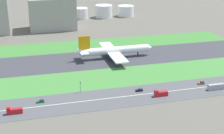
{
  "coord_description": "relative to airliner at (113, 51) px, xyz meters",
  "views": [
    {
      "loc": [
        -49.33,
        -248.34,
        86.27
      ],
      "look_at": [
        8.28,
        -36.5,
        6.0
      ],
      "focal_mm": 53.69,
      "sensor_mm": 36.0,
      "label": 1
    }
  ],
  "objects": [
    {
      "name": "grass_median_north",
      "position": [
        -19.03,
        41.0,
        -6.18
      ],
      "size": [
        280.0,
        36.0,
        0.1
      ],
      "primitive_type": "cube",
      "color": "#3D7A33",
      "rests_on": "ground_plane"
    },
    {
      "name": "airliner",
      "position": [
        0.0,
        0.0,
        0.0
      ],
      "size": [
        65.0,
        56.0,
        19.7
      ],
      "color": "white",
      "rests_on": "runway"
    },
    {
      "name": "fuel_tank_east",
      "position": [
        60.73,
        159.0,
        0.46
      ],
      "size": [
        20.14,
        20.14,
        13.39
      ],
      "primitive_type": "cylinder",
      "color": "silver",
      "rests_on": "ground_plane"
    },
    {
      "name": "fuel_tank_west",
      "position": [
        2.4,
        159.0,
        0.37
      ],
      "size": [
        17.14,
        17.14,
        13.2
      ],
      "primitive_type": "cylinder",
      "color": "silver",
      "rests_on": "ground_plane"
    },
    {
      "name": "car_1",
      "position": [
        -62.17,
        -68.0,
        -5.31
      ],
      "size": [
        4.4,
        1.8,
        2.0
      ],
      "color": "#19662D",
      "rests_on": "highway"
    },
    {
      "name": "highway",
      "position": [
        -19.03,
        -73.0,
        -6.18
      ],
      "size": [
        280.0,
        28.0,
        0.1
      ],
      "primitive_type": "cube",
      "color": "#4C4C4F",
      "rests_on": "ground_plane"
    },
    {
      "name": "truck_1",
      "position": [
        -77.06,
        -78.0,
        -4.56
      ],
      "size": [
        8.4,
        2.5,
        4.0
      ],
      "rotation": [
        0.0,
        0.0,
        3.14
      ],
      "color": "#B2191E",
      "rests_on": "highway"
    },
    {
      "name": "fuel_tank_centre",
      "position": [
        31.77,
        159.0,
        1.47
      ],
      "size": [
        21.04,
        21.04,
        15.41
      ],
      "primitive_type": "cylinder",
      "color": "silver",
      "rests_on": "ground_plane"
    },
    {
      "name": "traffic_light",
      "position": [
        -37.42,
        -60.01,
        -1.94
      ],
      "size": [
        0.36,
        0.5,
        7.2
      ],
      "color": "#4C4C51",
      "rests_on": "highway"
    },
    {
      "name": "grass_median_south",
      "position": [
        -19.03,
        -41.0,
        -6.18
      ],
      "size": [
        280.0,
        36.0,
        0.1
      ],
      "primitive_type": "cube",
      "color": "#427F38",
      "rests_on": "ground_plane"
    },
    {
      "name": "bus_0",
      "position": [
        46.28,
        -78.0,
        -4.41
      ],
      "size": [
        11.6,
        2.5,
        3.5
      ],
      "rotation": [
        0.0,
        0.0,
        3.14
      ],
      "color": "#99999E",
      "rests_on": "highway"
    },
    {
      "name": "ground_plane",
      "position": [
        -19.03,
        -0.0,
        -6.23
      ],
      "size": [
        800.0,
        800.0,
        0.0
      ],
      "primitive_type": "plane",
      "color": "#5B564C"
    },
    {
      "name": "hangar_building",
      "position": [
        -36.71,
        114.0,
        10.75
      ],
      "size": [
        48.52,
        34.04,
        33.97
      ],
      "primitive_type": "cube",
      "color": "#9E998E",
      "rests_on": "ground_plane"
    },
    {
      "name": "runway",
      "position": [
        -19.03,
        -0.0,
        -6.18
      ],
      "size": [
        280.0,
        46.0,
        0.1
      ],
      "primitive_type": "cube",
      "color": "#38383D",
      "rests_on": "ground_plane"
    },
    {
      "name": "highway_centerline",
      "position": [
        -19.03,
        -73.0,
        -6.13
      ],
      "size": [
        266.0,
        0.5,
        0.01
      ],
      "primitive_type": "cube",
      "color": "silver",
      "rests_on": "highway"
    },
    {
      "name": "car_0",
      "position": [
        41.6,
        -68.0,
        -5.31
      ],
      "size": [
        4.4,
        1.8,
        2.0
      ],
      "color": "brown",
      "rests_on": "highway"
    },
    {
      "name": "truck_0",
      "position": [
        8.47,
        -78.0,
        -4.56
      ],
      "size": [
        8.4,
        2.5,
        4.0
      ],
      "rotation": [
        0.0,
        0.0,
        3.14
      ],
      "color": "#B2191E",
      "rests_on": "highway"
    },
    {
      "name": "car_2",
      "position": [
        -1.42,
        -68.0,
        -5.31
      ],
      "size": [
        4.4,
        1.8,
        2.0
      ],
      "color": "black",
      "rests_on": "highway"
    }
  ]
}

